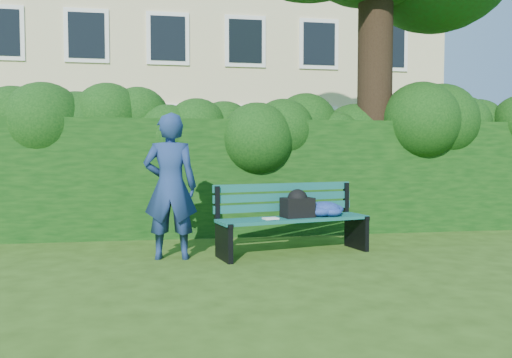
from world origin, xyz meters
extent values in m
plane|color=#2F4A14|center=(0.00, 0.00, 0.00)|extent=(80.00, 80.00, 0.00)
cube|color=beige|center=(0.00, 14.00, 6.00)|extent=(16.00, 8.00, 12.00)
cube|color=white|center=(-6.00, 9.98, 2.00)|extent=(1.30, 0.08, 1.60)
cube|color=black|center=(-6.00, 9.94, 2.00)|extent=(1.05, 0.04, 1.35)
cube|color=white|center=(-3.60, 9.98, 2.00)|extent=(1.30, 0.08, 1.60)
cube|color=black|center=(-3.60, 9.94, 2.00)|extent=(1.05, 0.04, 1.35)
cube|color=white|center=(-1.20, 9.98, 2.00)|extent=(1.30, 0.08, 1.60)
cube|color=black|center=(-1.20, 9.94, 2.00)|extent=(1.05, 0.04, 1.35)
cube|color=white|center=(1.20, 9.98, 2.00)|extent=(1.30, 0.08, 1.60)
cube|color=black|center=(1.20, 9.94, 2.00)|extent=(1.05, 0.04, 1.35)
cube|color=white|center=(3.60, 9.98, 2.00)|extent=(1.30, 0.08, 1.60)
cube|color=black|center=(3.60, 9.94, 2.00)|extent=(1.05, 0.04, 1.35)
cube|color=white|center=(6.00, 9.98, 2.00)|extent=(1.30, 0.08, 1.60)
cube|color=black|center=(6.00, 9.94, 2.00)|extent=(1.05, 0.04, 1.35)
cube|color=white|center=(-6.00, 9.98, 4.80)|extent=(1.30, 0.08, 1.60)
cube|color=black|center=(-6.00, 9.94, 4.80)|extent=(1.05, 0.04, 1.35)
cube|color=white|center=(-3.60, 9.98, 4.80)|extent=(1.30, 0.08, 1.60)
cube|color=black|center=(-3.60, 9.94, 4.80)|extent=(1.05, 0.04, 1.35)
cube|color=white|center=(-1.20, 9.98, 4.80)|extent=(1.30, 0.08, 1.60)
cube|color=black|center=(-1.20, 9.94, 4.80)|extent=(1.05, 0.04, 1.35)
cube|color=white|center=(1.20, 9.98, 4.80)|extent=(1.30, 0.08, 1.60)
cube|color=black|center=(1.20, 9.94, 4.80)|extent=(1.05, 0.04, 1.35)
cube|color=white|center=(3.60, 9.98, 4.80)|extent=(1.30, 0.08, 1.60)
cube|color=black|center=(3.60, 9.94, 4.80)|extent=(1.05, 0.04, 1.35)
cube|color=white|center=(6.00, 9.98, 4.80)|extent=(1.30, 0.08, 1.60)
cube|color=black|center=(6.00, 9.94, 4.80)|extent=(1.05, 0.04, 1.35)
cube|color=black|center=(0.00, 2.20, 0.90)|extent=(10.00, 1.00, 1.80)
cylinder|color=black|center=(2.29, 2.23, 2.69)|extent=(0.57, 0.57, 5.37)
cube|color=#115646|center=(0.49, 0.18, 0.45)|extent=(1.95, 0.55, 0.04)
cube|color=#115646|center=(0.46, 0.30, 0.45)|extent=(1.95, 0.55, 0.04)
cube|color=#115646|center=(0.44, 0.42, 0.45)|extent=(1.95, 0.55, 0.04)
cube|color=#115646|center=(0.41, 0.53, 0.45)|extent=(1.95, 0.55, 0.04)
cube|color=#115646|center=(0.39, 0.61, 0.58)|extent=(1.94, 0.49, 0.10)
cube|color=#115646|center=(0.39, 0.62, 0.71)|extent=(1.94, 0.49, 0.10)
cube|color=#115646|center=(0.39, 0.63, 0.84)|extent=(1.94, 0.49, 0.10)
cube|color=black|center=(-0.47, 0.14, 0.22)|extent=(0.17, 0.50, 0.44)
cube|color=black|center=(-0.53, 0.40, 0.65)|extent=(0.07, 0.07, 0.45)
cube|color=black|center=(-0.46, 0.10, 0.44)|extent=(0.15, 0.42, 0.05)
cube|color=black|center=(1.36, 0.57, 0.22)|extent=(0.17, 0.50, 0.44)
cube|color=black|center=(1.31, 0.83, 0.65)|extent=(0.07, 0.07, 0.45)
cube|color=black|center=(1.38, 0.52, 0.44)|extent=(0.15, 0.42, 0.05)
cube|color=white|center=(0.12, 0.23, 0.48)|extent=(0.20, 0.17, 0.02)
cube|color=black|center=(0.50, 0.37, 0.59)|extent=(0.44, 0.34, 0.25)
imported|color=navy|center=(-1.10, 0.33, 0.88)|extent=(0.68, 0.48, 1.77)
camera|label=1|loc=(-1.05, -5.77, 1.29)|focal=35.00mm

